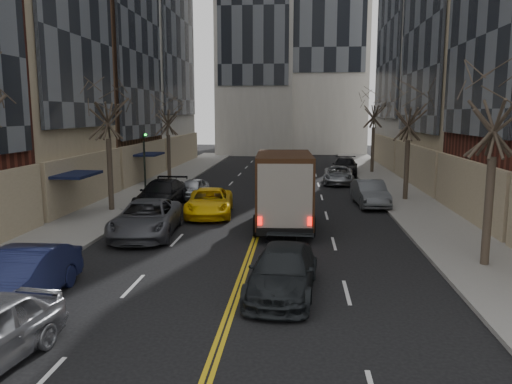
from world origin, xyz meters
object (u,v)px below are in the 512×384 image
pedestrian (266,225)px  observer_sedan (283,271)px  ups_truck (284,190)px  taxi (209,202)px

pedestrian → observer_sedan: bearing=-169.8°
ups_truck → taxi: (-4.20, 2.69, -1.15)m
observer_sedan → pedestrian: 6.37m
observer_sedan → taxi: taxi is taller
ups_truck → pedestrian: (-0.68, -2.77, -1.12)m
pedestrian → taxi: bearing=34.6°
taxi → pedestrian: 6.49m
ups_truck → observer_sedan: (0.26, -9.07, -1.17)m
ups_truck → taxi: ups_truck is taller
observer_sedan → taxi: (-4.46, 11.76, 0.02)m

